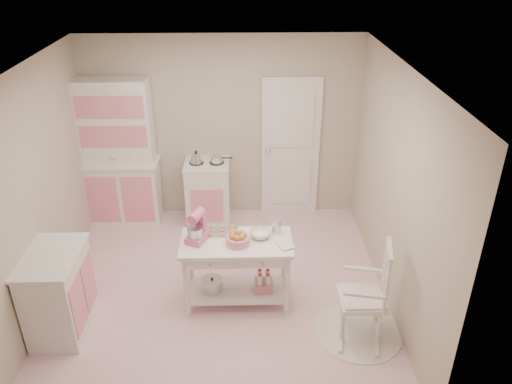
# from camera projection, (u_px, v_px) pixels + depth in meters

# --- Properties ---
(room_shell) EXTENTS (3.84, 3.84, 2.62)m
(room_shell) POSITION_uv_depth(u_px,v_px,m) (216.00, 162.00, 5.11)
(room_shell) COLOR #F99BBF
(room_shell) RESTS_ON ground
(door) EXTENTS (0.82, 0.05, 2.04)m
(door) POSITION_uv_depth(u_px,v_px,m) (291.00, 148.00, 7.07)
(door) COLOR white
(door) RESTS_ON ground
(hutch) EXTENTS (1.06, 0.50, 2.08)m
(hutch) POSITION_uv_depth(u_px,v_px,m) (119.00, 154.00, 6.83)
(hutch) COLOR white
(hutch) RESTS_ON ground
(stove) EXTENTS (0.62, 0.57, 0.92)m
(stove) POSITION_uv_depth(u_px,v_px,m) (208.00, 192.00, 7.08)
(stove) COLOR white
(stove) RESTS_ON ground
(base_cabinet) EXTENTS (0.54, 0.84, 0.92)m
(base_cabinet) POSITION_uv_depth(u_px,v_px,m) (59.00, 292.00, 5.11)
(base_cabinet) COLOR white
(base_cabinet) RESTS_ON ground
(lace_rug) EXTENTS (0.92, 0.92, 0.01)m
(lace_rug) POSITION_uv_depth(u_px,v_px,m) (358.00, 332.00, 5.25)
(lace_rug) COLOR white
(lace_rug) RESTS_ON ground
(rocking_chair) EXTENTS (0.61, 0.80, 1.10)m
(rocking_chair) POSITION_uv_depth(u_px,v_px,m) (363.00, 291.00, 5.00)
(rocking_chair) COLOR white
(rocking_chair) RESTS_ON ground
(work_table) EXTENTS (1.20, 0.60, 0.80)m
(work_table) POSITION_uv_depth(u_px,v_px,m) (237.00, 272.00, 5.53)
(work_table) COLOR white
(work_table) RESTS_ON ground
(stand_mixer) EXTENTS (0.29, 0.34, 0.34)m
(stand_mixer) POSITION_uv_depth(u_px,v_px,m) (196.00, 227.00, 5.27)
(stand_mixer) COLOR #E25F95
(stand_mixer) RESTS_ON work_table
(cookie_tray) EXTENTS (0.34, 0.24, 0.02)m
(cookie_tray) POSITION_uv_depth(u_px,v_px,m) (223.00, 232.00, 5.49)
(cookie_tray) COLOR silver
(cookie_tray) RESTS_ON work_table
(bread_basket) EXTENTS (0.25, 0.25, 0.09)m
(bread_basket) POSITION_uv_depth(u_px,v_px,m) (238.00, 240.00, 5.28)
(bread_basket) COLOR pink
(bread_basket) RESTS_ON work_table
(mixing_bowl) EXTENTS (0.23, 0.23, 0.07)m
(mixing_bowl) POSITION_uv_depth(u_px,v_px,m) (260.00, 234.00, 5.40)
(mixing_bowl) COLOR silver
(mixing_bowl) RESTS_ON work_table
(metal_pitcher) EXTENTS (0.10, 0.10, 0.17)m
(metal_pitcher) POSITION_uv_depth(u_px,v_px,m) (276.00, 226.00, 5.45)
(metal_pitcher) COLOR silver
(metal_pitcher) RESTS_ON work_table
(recipe_book) EXTENTS (0.22, 0.24, 0.02)m
(recipe_book) POSITION_uv_depth(u_px,v_px,m) (279.00, 246.00, 5.24)
(recipe_book) COLOR silver
(recipe_book) RESTS_ON work_table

